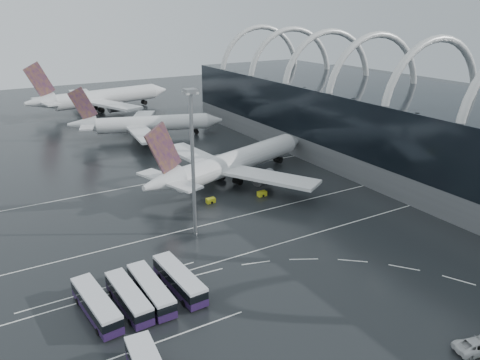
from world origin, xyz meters
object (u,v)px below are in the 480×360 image
floodlight_mast (192,146)px  van_curve_a (477,345)px  airliner_gate_c (99,98)px  gse_cart_belly_d (290,181)px  gse_cart_belly_c (211,200)px  bus_row_near_a (96,305)px  gse_cart_belly_e (212,174)px  bus_row_near_d (179,279)px  airliner_gate_b (145,124)px  bus_row_near_c (151,290)px  gse_cart_belly_b (250,175)px  bus_row_near_b (129,297)px  gse_cart_belly_a (262,194)px  airliner_main (232,163)px

floodlight_mast → van_curve_a: bearing=-70.8°
airliner_gate_c → gse_cart_belly_d: bearing=-90.3°
gse_cart_belly_c → bus_row_near_a: bearing=-139.1°
gse_cart_belly_d → gse_cart_belly_e: size_ratio=0.90×
bus_row_near_d → gse_cart_belly_d: size_ratio=6.72×
airliner_gate_b → airliner_gate_c: (-2.03, 48.77, 1.09)m
bus_row_near_c → gse_cart_belly_e: bus_row_near_c is taller
airliner_gate_c → bus_row_near_a: size_ratio=4.62×
gse_cart_belly_b → airliner_gate_c: bearing=96.5°
airliner_gate_c → floodlight_mast: floodlight_mast is taller
bus_row_near_a → airliner_gate_c: bearing=-20.3°
bus_row_near_a → gse_cart_belly_e: bus_row_near_a is taller
bus_row_near_a → gse_cart_belly_b: 60.90m
van_curve_a → gse_cart_belly_b: bearing=6.7°
van_curve_a → floodlight_mast: (-16.57, 47.56, 16.51)m
floodlight_mast → bus_row_near_a: bearing=-145.0°
airliner_gate_b → bus_row_near_b: (-34.35, -88.79, -2.69)m
bus_row_near_d → bus_row_near_a: bearing=87.5°
bus_row_near_d → floodlight_mast: bearing=-35.4°
gse_cart_belly_d → floodlight_mast: bearing=-157.7°
bus_row_near_d → gse_cart_belly_a: bus_row_near_d is taller
airliner_gate_c → bus_row_near_d: bearing=-109.7°
airliner_gate_c → bus_row_near_d: (-24.22, -137.08, -3.68)m
bus_row_near_c → gse_cart_belly_e: 54.12m
floodlight_mast → gse_cart_belly_e: floodlight_mast is taller
bus_row_near_a → bus_row_near_d: (12.59, 0.06, 0.01)m
airliner_gate_c → gse_cart_belly_b: size_ratio=27.77×
bus_row_near_d → gse_cart_belly_a: (31.50, 25.33, -1.20)m
floodlight_mast → airliner_gate_c: bearing=83.4°
bus_row_near_d → van_curve_a: bearing=-142.6°
bus_row_near_a → gse_cart_belly_c: size_ratio=6.68×
airliner_main → gse_cart_belly_a: airliner_main is taller
airliner_main → bus_row_near_a: 57.01m
bus_row_near_d → gse_cart_belly_c: bus_row_near_d is taller
gse_cart_belly_c → gse_cart_belly_d: size_ratio=1.01×
gse_cart_belly_a → airliner_main: bearing=95.5°
airliner_main → gse_cart_belly_a: 12.73m
floodlight_mast → gse_cart_belly_c: floodlight_mast is taller
bus_row_near_b → van_curve_a: bus_row_near_b is taller
bus_row_near_a → floodlight_mast: 31.90m
bus_row_near_a → gse_cart_belly_a: (44.09, 25.39, -1.18)m
airliner_gate_b → gse_cart_belly_b: size_ratio=22.35×
bus_row_near_b → gse_cart_belly_e: bearing=-42.2°
bus_row_near_d → gse_cart_belly_b: size_ratio=6.01×
airliner_gate_c → gse_cart_belly_b: bearing=-93.1°
airliner_main → airliner_gate_c: (-6.13, 99.75, 0.74)m
airliner_main → bus_row_near_b: airliner_main is taller
airliner_gate_b → gse_cart_belly_c: airliner_gate_b is taller
bus_row_near_b → gse_cart_belly_a: bus_row_near_b is taller
bus_row_near_d → gse_cart_belly_a: 40.44m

